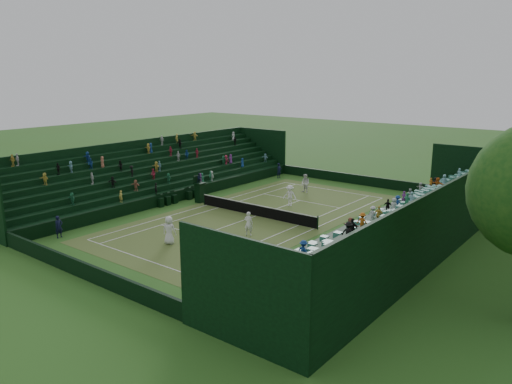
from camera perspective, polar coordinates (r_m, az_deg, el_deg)
ground at (r=40.27m, az=0.00°, el=-2.77°), size 160.00×160.00×0.00m
court_surface at (r=40.27m, az=0.00°, el=-2.76°), size 12.97×26.77×0.01m
perimeter_wall_north at (r=53.18m, az=10.66°, el=1.53°), size 17.17×0.20×1.00m
perimeter_wall_south at (r=29.97m, az=-19.38°, el=-8.32°), size 17.17×0.20×1.00m
perimeter_wall_east at (r=35.72m, az=10.78°, el=-4.29°), size 0.20×31.77×1.00m
perimeter_wall_west at (r=45.71m, az=-8.38°, el=-0.31°), size 0.20×31.77×1.00m
north_grandstand at (r=33.81m, az=17.14°, el=-3.82°), size 6.60×32.00×4.90m
south_grandstand at (r=48.55m, az=-11.82°, el=1.62°), size 6.60×32.00×4.90m
tennis_net at (r=40.13m, az=0.00°, el=-2.05°), size 11.67×0.10×1.06m
umpire_chair at (r=44.57m, az=-6.47°, el=0.24°), size 0.85×0.85×2.67m
courtside_chairs at (r=45.34m, az=-8.52°, el=-0.53°), size 0.51×5.48×1.11m
player_near_west at (r=34.04m, az=-9.89°, el=-4.33°), size 1.10×0.92×1.91m
player_near_east at (r=35.31m, az=-0.85°, el=-3.62°), size 0.74×0.61×1.75m
player_far_west at (r=48.21m, az=5.66°, el=0.98°), size 0.98×0.81×1.82m
player_far_east at (r=43.25m, az=3.89°, el=-0.40°), size 1.34×1.00×1.85m
line_judge_north at (r=54.84m, az=2.65°, el=2.46°), size 0.47×0.65×1.67m
line_judge_south at (r=37.46m, az=-21.61°, el=-3.72°), size 0.40×0.59×1.58m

